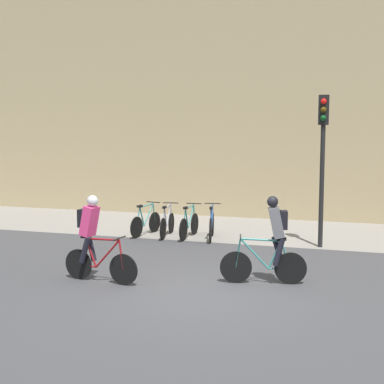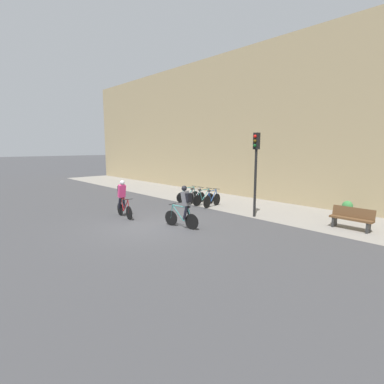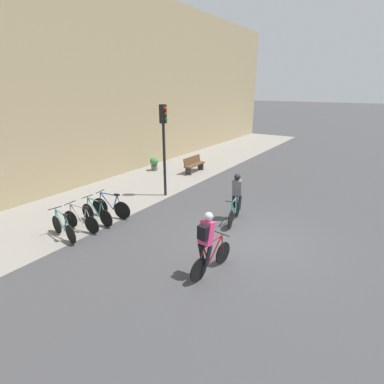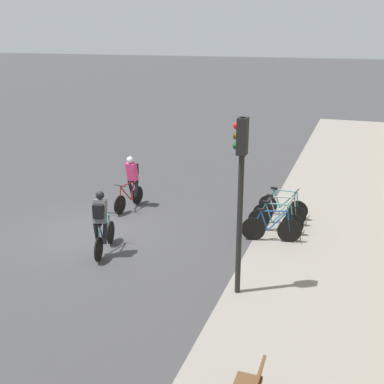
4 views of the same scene
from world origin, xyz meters
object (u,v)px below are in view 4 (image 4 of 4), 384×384
(cyclist_pink, at_px, (131,180))
(parked_bike_1, at_px, (279,212))
(cyclist_grey, at_px, (101,221))
(parked_bike_2, at_px, (275,220))
(parked_bike_3, at_px, (271,228))
(traffic_light_pole, at_px, (241,177))
(parked_bike_0, at_px, (283,205))

(cyclist_pink, height_order, parked_bike_1, cyclist_pink)
(parked_bike_1, bearing_deg, cyclist_grey, -47.68)
(parked_bike_2, xyz_separation_m, parked_bike_3, (0.67, 0.00, 0.02))
(parked_bike_2, bearing_deg, parked_bike_3, 0.08)
(parked_bike_2, bearing_deg, cyclist_pink, -96.15)
(cyclist_grey, height_order, parked_bike_3, cyclist_grey)
(parked_bike_2, bearing_deg, traffic_light_pole, -3.32)
(parked_bike_1, height_order, parked_bike_3, parked_bike_3)
(cyclist_pink, xyz_separation_m, cyclist_grey, (3.50, 0.87, -0.00))
(parked_bike_0, distance_m, parked_bike_3, 2.00)
(cyclist_grey, bearing_deg, parked_bike_2, 126.67)
(cyclist_pink, height_order, cyclist_grey, cyclist_grey)
(parked_bike_1, bearing_deg, parked_bike_0, 179.99)
(parked_bike_2, relative_size, traffic_light_pole, 0.41)
(parked_bike_1, distance_m, parked_bike_3, 1.33)
(traffic_light_pole, bearing_deg, cyclist_pink, -132.03)
(cyclist_pink, bearing_deg, traffic_light_pole, 47.97)
(cyclist_grey, height_order, parked_bike_0, cyclist_grey)
(parked_bike_1, bearing_deg, traffic_light_pole, -2.81)
(cyclist_pink, xyz_separation_m, traffic_light_pole, (4.19, 4.65, 1.77))
(cyclist_grey, distance_m, traffic_light_pole, 4.24)
(parked_bike_2, height_order, parked_bike_3, parked_bike_3)
(traffic_light_pole, bearing_deg, parked_bike_2, 176.68)
(cyclist_pink, height_order, traffic_light_pole, traffic_light_pole)
(cyclist_pink, relative_size, traffic_light_pole, 0.44)
(parked_bike_0, relative_size, parked_bike_2, 0.98)
(cyclist_pink, bearing_deg, parked_bike_1, 91.65)
(parked_bike_0, distance_m, traffic_light_pole, 5.52)
(cyclist_grey, relative_size, parked_bike_0, 1.10)
(parked_bike_0, bearing_deg, cyclist_grey, -42.86)
(parked_bike_3, bearing_deg, cyclist_grey, -59.99)
(cyclist_pink, height_order, parked_bike_3, cyclist_pink)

